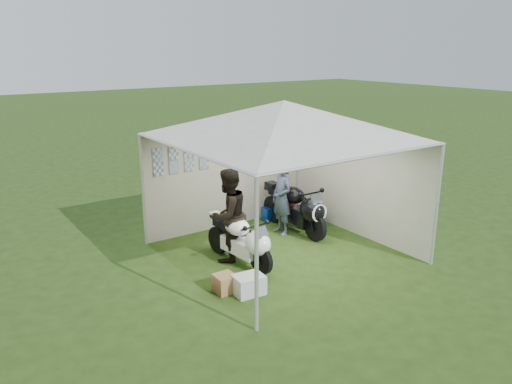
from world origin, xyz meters
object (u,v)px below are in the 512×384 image
motorcycle_white (242,239)px  person_dark_jacket (228,215)px  canopy_tent (283,123)px  equipment_box (311,216)px  motorcycle_black (297,207)px  paddock_stand (271,214)px  person_blue_jacket (282,198)px  crate_0 (249,285)px  crate_1 (225,283)px

motorcycle_white → person_dark_jacket: size_ratio=1.01×
canopy_tent → equipment_box: 2.89m
motorcycle_black → paddock_stand: 1.03m
person_dark_jacket → motorcycle_white: bearing=90.5°
person_dark_jacket → person_blue_jacket: size_ratio=1.12×
motorcycle_white → equipment_box: (2.40, 0.83, -0.26)m
equipment_box → crate_0: size_ratio=1.00×
motorcycle_white → crate_1: 1.17m
person_blue_jacket → crate_1: (-2.43, -1.62, -0.65)m
person_dark_jacket → person_blue_jacket: 1.77m
motorcycle_white → person_dark_jacket: (-0.09, 0.34, 0.40)m
person_dark_jacket → crate_1: bearing=41.1°
canopy_tent → crate_0: (-1.46, -1.04, -2.41)m
canopy_tent → equipment_box: bearing=29.2°
person_dark_jacket → person_blue_jacket: bearing=-176.7°
equipment_box → crate_1: (-3.23, -1.58, -0.09)m
paddock_stand → crate_1: size_ratio=1.28×
motorcycle_black → paddock_stand: size_ratio=4.87×
motorcycle_white → paddock_stand: (1.93, 1.68, -0.34)m
person_blue_jacket → crate_1: size_ratio=4.77×
canopy_tent → motorcycle_black: (1.00, 0.73, -2.00)m
motorcycle_black → crate_0: size_ratio=4.29×
canopy_tent → person_blue_jacket: 2.09m
motorcycle_black → canopy_tent: bearing=-143.0°
equipment_box → crate_1: equipment_box is taller
paddock_stand → crate_1: bearing=-138.7°
equipment_box → motorcycle_black: bearing=-168.6°
motorcycle_white → motorcycle_black: bearing=15.5°
paddock_stand → person_blue_jacket: (-0.33, -0.81, 0.64)m
canopy_tent → person_blue_jacket: bearing=51.7°
person_blue_jacket → paddock_stand: bearing=163.2°
person_blue_jacket → crate_1: person_blue_jacket is taller
motorcycle_white → person_dark_jacket: 0.53m
person_blue_jacket → crate_0: (-2.15, -1.91, -0.64)m
equipment_box → paddock_stand: bearing=119.0°
person_dark_jacket → crate_0: person_dark_jacket is taller
motorcycle_white → person_dark_jacket: bearing=99.3°
motorcycle_white → person_blue_jacket: size_ratio=1.14×
crate_1 → motorcycle_white: bearing=41.7°
person_blue_jacket → equipment_box: 0.98m
canopy_tent → motorcycle_black: 2.35m
motorcycle_white → motorcycle_black: 2.05m
person_blue_jacket → crate_0: size_ratio=3.29×
person_dark_jacket → crate_1: (-0.75, -1.08, -0.75)m
person_blue_jacket → equipment_box: size_ratio=3.30×
paddock_stand → person_dark_jacket: 2.53m
person_blue_jacket → crate_1: bearing=-51.2°
motorcycle_black → person_dark_jacket: 2.07m
crate_0 → paddock_stand: bearing=47.7°
crate_0 → motorcycle_black: bearing=35.7°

